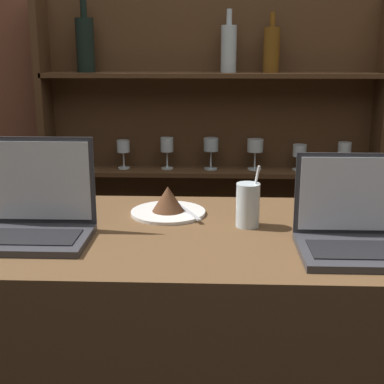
% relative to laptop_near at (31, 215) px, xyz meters
% --- Properties ---
extents(back_wall, '(7.00, 0.06, 2.70)m').
position_rel_laptop_near_xyz_m(back_wall, '(0.59, 1.15, 0.30)').
color(back_wall, brown).
rests_on(back_wall, ground_plane).
extents(back_shelf, '(1.50, 0.18, 1.70)m').
position_rel_laptop_near_xyz_m(back_shelf, '(0.46, 1.07, -0.15)').
color(back_shelf, '#472D19').
rests_on(back_shelf, ground_plane).
extents(laptop_near, '(0.32, 0.22, 0.26)m').
position_rel_laptop_near_xyz_m(laptop_near, '(0.00, 0.00, 0.00)').
color(laptop_near, '#333338').
rests_on(laptop_near, bar_counter).
extents(laptop_far, '(0.30, 0.23, 0.23)m').
position_rel_laptop_near_xyz_m(laptop_far, '(0.84, -0.06, -0.01)').
color(laptop_far, '#333338').
rests_on(laptop_far, bar_counter).
extents(cake_plate, '(0.23, 0.23, 0.09)m').
position_rel_laptop_near_xyz_m(cake_plate, '(0.34, 0.22, -0.03)').
color(cake_plate, silver).
rests_on(cake_plate, bar_counter).
extents(water_glass, '(0.07, 0.07, 0.17)m').
position_rel_laptop_near_xyz_m(water_glass, '(0.58, 0.11, 0.00)').
color(water_glass, silver).
rests_on(water_glass, bar_counter).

